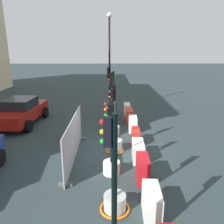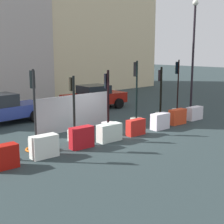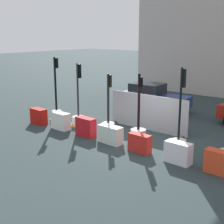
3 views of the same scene
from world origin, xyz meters
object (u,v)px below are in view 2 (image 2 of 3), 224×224
(construction_barrier_4, at_px, (136,127))
(street_lamp_post, at_px, (193,46))
(car_blue_estate, at_px, (2,109))
(traffic_light_2, at_px, (74,128))
(construction_barrier_5, at_px, (160,121))
(traffic_light_5, at_px, (160,112))
(construction_barrier_3, at_px, (109,133))
(construction_barrier_1, at_px, (44,146))
(traffic_light_6, at_px, (177,108))
(car_red_compact, at_px, (94,97))
(construction_barrier_6, at_px, (177,117))
(traffic_light_3, at_px, (108,124))
(construction_barrier_2, at_px, (82,137))
(traffic_light_4, at_px, (136,115))
(traffic_light_1, at_px, (36,138))
(construction_barrier_7, at_px, (194,113))
(construction_barrier_0, at_px, (4,157))

(construction_barrier_4, xyz_separation_m, street_lamp_post, (6.56, 1.32, 3.92))
(construction_barrier_4, relative_size, car_blue_estate, 0.22)
(traffic_light_2, xyz_separation_m, construction_barrier_5, (4.54, -1.27, -0.18))
(traffic_light_5, bearing_deg, construction_barrier_5, -140.97)
(construction_barrier_3, bearing_deg, construction_barrier_1, 179.60)
(street_lamp_post, bearing_deg, traffic_light_6, -178.91)
(construction_barrier_1, bearing_deg, street_lamp_post, 6.05)
(traffic_light_2, bearing_deg, construction_barrier_5, -15.62)
(construction_barrier_3, bearing_deg, car_red_compact, 55.22)
(traffic_light_5, xyz_separation_m, construction_barrier_6, (0.17, -1.09, -0.15))
(traffic_light_3, relative_size, traffic_light_6, 0.90)
(street_lamp_post, bearing_deg, construction_barrier_3, -171.37)
(construction_barrier_1, bearing_deg, construction_barrier_6, -0.39)
(construction_barrier_2, bearing_deg, car_blue_estate, 94.30)
(car_blue_estate, xyz_separation_m, street_lamp_post, (10.24, -5.32, 3.47))
(traffic_light_4, xyz_separation_m, car_red_compact, (1.87, 5.76, 0.16))
(car_blue_estate, bearing_deg, traffic_light_1, -100.88)
(construction_barrier_2, height_order, car_blue_estate, car_blue_estate)
(construction_barrier_1, xyz_separation_m, construction_barrier_6, (8.39, -0.06, -0.01))
(traffic_light_4, bearing_deg, construction_barrier_7, -14.99)
(traffic_light_3, relative_size, construction_barrier_2, 3.00)
(traffic_light_3, distance_m, car_red_compact, 6.98)
(traffic_light_4, height_order, traffic_light_5, traffic_light_4)
(traffic_light_3, relative_size, traffic_light_5, 1.00)
(traffic_light_2, distance_m, construction_barrier_3, 1.61)
(construction_barrier_0, distance_m, construction_barrier_1, 1.67)
(construction_barrier_1, bearing_deg, traffic_light_1, 76.93)
(construction_barrier_2, height_order, construction_barrier_4, construction_barrier_2)
(construction_barrier_1, bearing_deg, traffic_light_4, 9.23)
(construction_barrier_1, bearing_deg, traffic_light_2, 26.86)
(traffic_light_3, bearing_deg, construction_barrier_2, -157.50)
(construction_barrier_4, bearing_deg, construction_barrier_3, 177.43)
(construction_barrier_2, bearing_deg, traffic_light_1, 145.95)
(construction_barrier_0, xyz_separation_m, car_red_compact, (9.72, 6.86, 0.41))
(traffic_light_4, xyz_separation_m, construction_barrier_3, (-2.85, -1.03, -0.27))
(traffic_light_3, relative_size, construction_barrier_4, 3.12)
(traffic_light_1, bearing_deg, construction_barrier_5, -10.20)
(traffic_light_3, bearing_deg, construction_barrier_6, -13.81)
(traffic_light_5, bearing_deg, construction_barrier_2, -170.89)
(traffic_light_6, height_order, car_red_compact, traffic_light_6)
(traffic_light_6, bearing_deg, traffic_light_5, -174.82)
(construction_barrier_5, distance_m, street_lamp_post, 6.29)
(traffic_light_3, height_order, traffic_light_4, traffic_light_4)
(construction_barrier_1, distance_m, construction_barrier_4, 4.99)
(traffic_light_4, distance_m, construction_barrier_6, 2.46)
(traffic_light_2, bearing_deg, car_blue_estate, 99.93)
(traffic_light_5, distance_m, construction_barrier_2, 6.51)
(traffic_light_4, relative_size, traffic_light_6, 1.01)
(traffic_light_6, height_order, construction_barrier_4, traffic_light_6)
(construction_barrier_7, distance_m, car_red_compact, 7.11)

